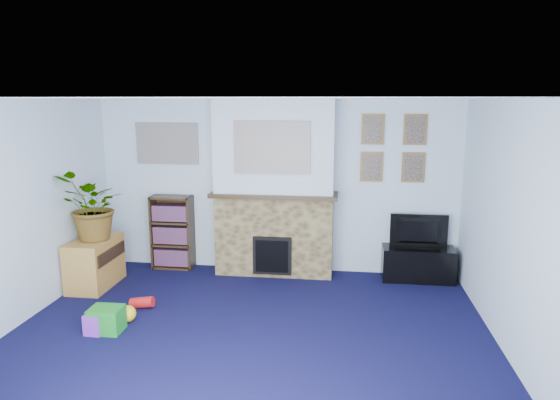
# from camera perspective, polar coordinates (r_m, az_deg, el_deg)

# --- Properties ---
(floor) EXTENTS (5.00, 4.50, 0.01)m
(floor) POSITION_cam_1_polar(r_m,az_deg,el_deg) (5.22, -3.90, -15.85)
(floor) COLOR #0E0E35
(floor) RESTS_ON ground
(ceiling) EXTENTS (5.00, 4.50, 0.01)m
(ceiling) POSITION_cam_1_polar(r_m,az_deg,el_deg) (4.64, -4.31, 11.52)
(ceiling) COLOR white
(ceiling) RESTS_ON wall_back
(wall_back) EXTENTS (5.00, 0.04, 2.40)m
(wall_back) POSITION_cam_1_polar(r_m,az_deg,el_deg) (6.96, -0.43, 1.58)
(wall_back) COLOR silver
(wall_back) RESTS_ON ground
(wall_front) EXTENTS (5.00, 0.04, 2.40)m
(wall_front) POSITION_cam_1_polar(r_m,az_deg,el_deg) (2.75, -13.71, -14.54)
(wall_front) COLOR silver
(wall_front) RESTS_ON ground
(wall_left) EXTENTS (0.04, 4.50, 2.40)m
(wall_left) POSITION_cam_1_polar(r_m,az_deg,el_deg) (5.82, -29.01, -1.83)
(wall_left) COLOR silver
(wall_left) RESTS_ON ground
(wall_right) EXTENTS (0.04, 4.50, 2.40)m
(wall_right) POSITION_cam_1_polar(r_m,az_deg,el_deg) (4.95, 25.62, -3.62)
(wall_right) COLOR silver
(wall_right) RESTS_ON ground
(chimney_breast) EXTENTS (1.72, 0.50, 2.40)m
(chimney_breast) POSITION_cam_1_polar(r_m,az_deg,el_deg) (6.77, -0.67, 1.15)
(chimney_breast) COLOR brown
(chimney_breast) RESTS_ON ground
(collage_main) EXTENTS (1.00, 0.03, 0.68)m
(collage_main) POSITION_cam_1_polar(r_m,az_deg,el_deg) (6.48, -0.94, 6.02)
(collage_main) COLOR gray
(collage_main) RESTS_ON chimney_breast
(collage_left) EXTENTS (0.90, 0.03, 0.58)m
(collage_left) POSITION_cam_1_polar(r_m,az_deg,el_deg) (7.25, -12.76, 6.31)
(collage_left) COLOR gray
(collage_left) RESTS_ON wall_back
(portrait_tl) EXTENTS (0.30, 0.03, 0.40)m
(portrait_tl) POSITION_cam_1_polar(r_m,az_deg,el_deg) (6.80, 10.56, 7.94)
(portrait_tl) COLOR brown
(portrait_tl) RESTS_ON wall_back
(portrait_tr) EXTENTS (0.30, 0.03, 0.40)m
(portrait_tr) POSITION_cam_1_polar(r_m,az_deg,el_deg) (6.85, 15.20, 7.76)
(portrait_tr) COLOR brown
(portrait_tr) RESTS_ON wall_back
(portrait_bl) EXTENTS (0.30, 0.03, 0.40)m
(portrait_bl) POSITION_cam_1_polar(r_m,az_deg,el_deg) (6.84, 10.41, 3.76)
(portrait_bl) COLOR brown
(portrait_bl) RESTS_ON wall_back
(portrait_br) EXTENTS (0.30, 0.03, 0.40)m
(portrait_br) POSITION_cam_1_polar(r_m,az_deg,el_deg) (6.90, 14.98, 3.62)
(portrait_br) COLOR brown
(portrait_br) RESTS_ON wall_back
(tv_stand) EXTENTS (0.95, 0.40, 0.45)m
(tv_stand) POSITION_cam_1_polar(r_m,az_deg,el_deg) (7.00, 15.47, -7.03)
(tv_stand) COLOR black
(tv_stand) RESTS_ON ground
(television) EXTENTS (0.76, 0.11, 0.44)m
(television) POSITION_cam_1_polar(r_m,az_deg,el_deg) (6.89, 15.64, -3.49)
(television) COLOR black
(television) RESTS_ON tv_stand
(bookshelf) EXTENTS (0.58, 0.28, 1.05)m
(bookshelf) POSITION_cam_1_polar(r_m,az_deg,el_deg) (7.33, -12.16, -3.79)
(bookshelf) COLOR #322212
(bookshelf) RESTS_ON ground
(sideboard) EXTENTS (0.45, 0.81, 0.63)m
(sideboard) POSITION_cam_1_polar(r_m,az_deg,el_deg) (6.93, -20.41, -6.45)
(sideboard) COLOR #BD8A3C
(sideboard) RESTS_ON ground
(potted_plant) EXTENTS (0.69, 0.79, 0.88)m
(potted_plant) POSITION_cam_1_polar(r_m,az_deg,el_deg) (6.68, -20.66, -0.70)
(potted_plant) COLOR #26661E
(potted_plant) RESTS_ON sideboard
(mantel_clock) EXTENTS (0.10, 0.06, 0.14)m
(mantel_clock) POSITION_cam_1_polar(r_m,az_deg,el_deg) (6.72, -1.11, 1.39)
(mantel_clock) COLOR gold
(mantel_clock) RESTS_ON chimney_breast
(mantel_candle) EXTENTS (0.05, 0.05, 0.15)m
(mantel_candle) POSITION_cam_1_polar(r_m,az_deg,el_deg) (6.68, 1.77, 1.41)
(mantel_candle) COLOR #B2BFC6
(mantel_candle) RESTS_ON chimney_breast
(mantel_teddy) EXTENTS (0.12, 0.12, 0.12)m
(mantel_teddy) POSITION_cam_1_polar(r_m,az_deg,el_deg) (6.82, -5.45, 1.44)
(mantel_teddy) COLOR gray
(mantel_teddy) RESTS_ON chimney_breast
(mantel_can) EXTENTS (0.05, 0.05, 0.11)m
(mantel_can) POSITION_cam_1_polar(r_m,az_deg,el_deg) (6.66, 5.41, 1.16)
(mantel_can) COLOR purple
(mantel_can) RESTS_ON chimney_breast
(green_crate) EXTENTS (0.33, 0.27, 0.26)m
(green_crate) POSITION_cam_1_polar(r_m,az_deg,el_deg) (5.65, -19.22, -12.70)
(green_crate) COLOR #198C26
(green_crate) RESTS_ON ground
(toy_ball) EXTENTS (0.18, 0.18, 0.18)m
(toy_ball) POSITION_cam_1_polar(r_m,az_deg,el_deg) (5.83, -17.02, -12.33)
(toy_ball) COLOR yellow
(toy_ball) RESTS_ON ground
(toy_block) EXTENTS (0.19, 0.19, 0.22)m
(toy_block) POSITION_cam_1_polar(r_m,az_deg,el_deg) (5.66, -20.41, -13.08)
(toy_block) COLOR purple
(toy_block) RESTS_ON ground
(toy_tube) EXTENTS (0.29, 0.13, 0.16)m
(toy_tube) POSITION_cam_1_polar(r_m,az_deg,el_deg) (6.14, -15.48, -11.23)
(toy_tube) COLOR red
(toy_tube) RESTS_ON ground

